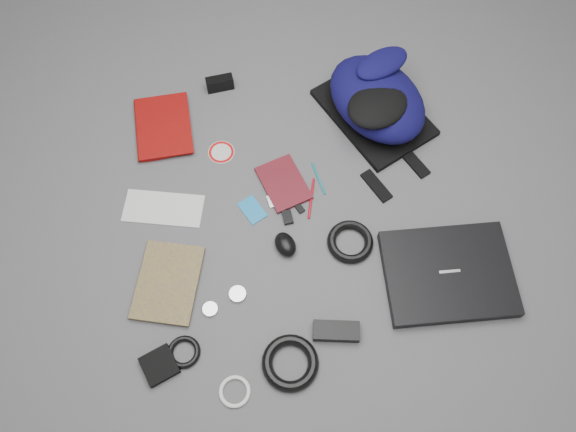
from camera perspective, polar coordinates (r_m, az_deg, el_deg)
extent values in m
plane|color=#4F4F51|center=(1.75, 0.00, -0.28)|extent=(4.00, 4.00, 0.00)
cube|color=black|center=(1.73, 15.95, -5.64)|extent=(0.41, 0.34, 0.04)
imported|color=#720606|center=(1.96, -15.21, 8.35)|extent=(0.20, 0.26, 0.03)
imported|color=gold|center=(1.72, -14.96, -6.18)|extent=(0.25, 0.29, 0.02)
cube|color=silver|center=(1.80, -12.55, 0.77)|extent=(0.27, 0.19, 0.00)
cube|color=#460D13|center=(1.80, -0.46, 3.33)|extent=(0.16, 0.20, 0.01)
cube|color=black|center=(2.00, -6.94, 13.23)|extent=(0.09, 0.03, 0.05)
cylinder|color=silver|center=(1.87, -6.79, 6.44)|extent=(0.11, 0.11, 0.00)
cylinder|color=#0D797C|center=(1.81, 3.11, 3.83)|extent=(0.02, 0.12, 0.01)
cylinder|color=#AE0D19|center=(1.78, 2.38, 1.81)|extent=(0.06, 0.13, 0.01)
cube|color=#1876B6|center=(1.76, -3.65, 0.63)|extent=(0.09, 0.10, 0.00)
cube|color=black|center=(1.76, 1.00, 1.05)|extent=(0.04, 0.06, 0.01)
cube|color=silver|center=(1.77, -1.77, 1.46)|extent=(0.02, 0.04, 0.01)
cube|color=black|center=(1.74, -0.04, -0.14)|extent=(0.03, 0.05, 0.01)
ellipsoid|color=black|center=(1.69, -0.28, -2.91)|extent=(0.08, 0.09, 0.04)
cylinder|color=#BDBCBF|center=(1.66, -7.91, -9.35)|extent=(0.05, 0.05, 0.01)
cylinder|color=#B7B7B9|center=(1.66, -5.14, -7.91)|extent=(0.05, 0.05, 0.01)
torus|color=black|center=(1.71, 6.34, -2.61)|extent=(0.18, 0.18, 0.03)
cube|color=black|center=(1.62, 4.92, -11.58)|extent=(0.14, 0.09, 0.03)
torus|color=black|center=(1.60, 0.23, -14.68)|extent=(0.16, 0.16, 0.03)
cube|color=black|center=(1.64, -12.94, -14.58)|extent=(0.11, 0.11, 0.02)
torus|color=black|center=(1.64, -10.53, -13.43)|extent=(0.11, 0.11, 0.02)
torus|color=white|center=(1.60, -5.44, -17.33)|extent=(0.10, 0.10, 0.01)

